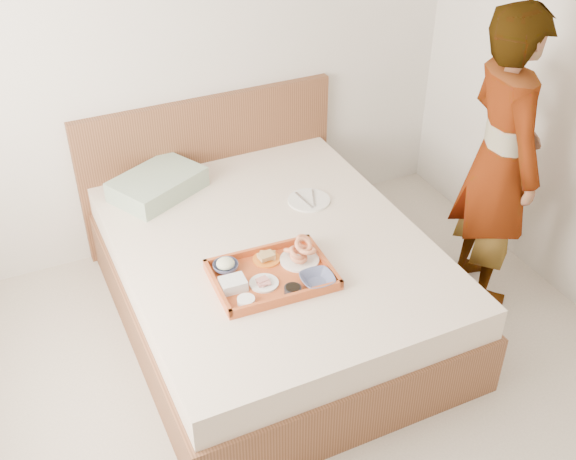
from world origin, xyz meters
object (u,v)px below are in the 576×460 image
Objects in this scene: dinner_plate at (309,200)px; person at (500,161)px; bed at (272,280)px; tray at (272,274)px.

person is at bearing -31.39° from dinner_plate.
dinner_plate reaches higher than bed.
person reaches higher than bed.
bed is 1.16× the size of person.
person is (0.87, -0.53, 0.33)m from dinner_plate.
tray is at bearing -113.56° from bed.
dinner_plate is (0.48, 0.56, -0.02)m from tray.
person is at bearing 3.83° from tray.
dinner_plate is at bearing 70.60° from person.
tray is at bearing -130.88° from dinner_plate.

